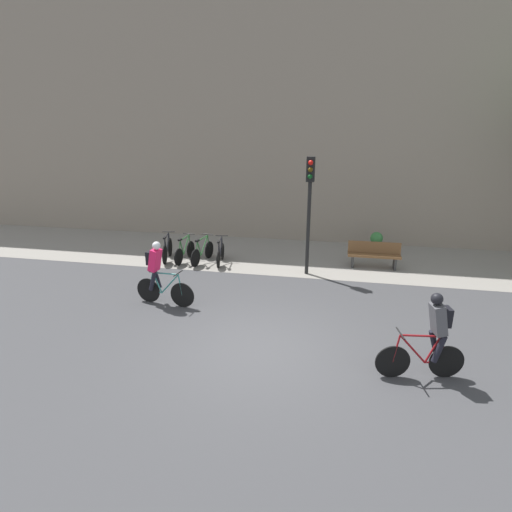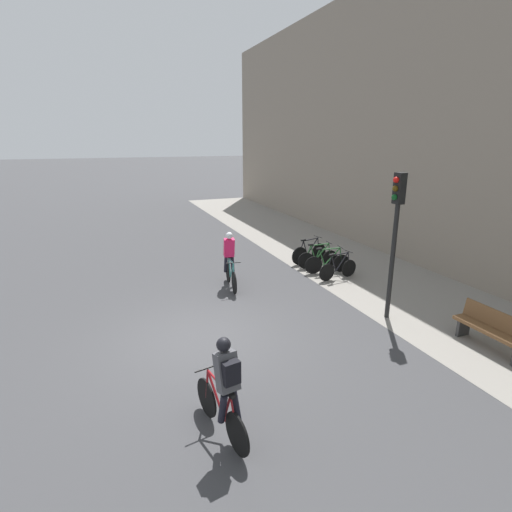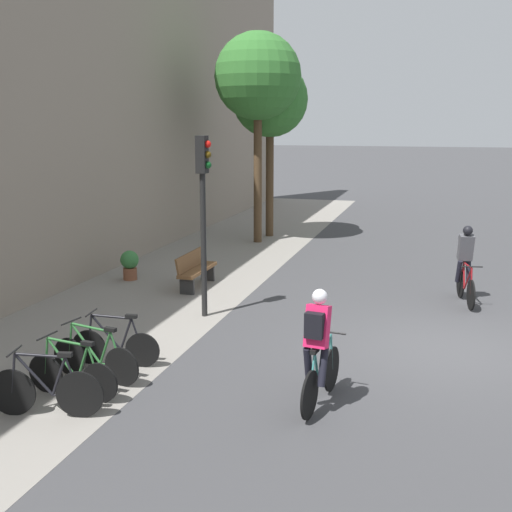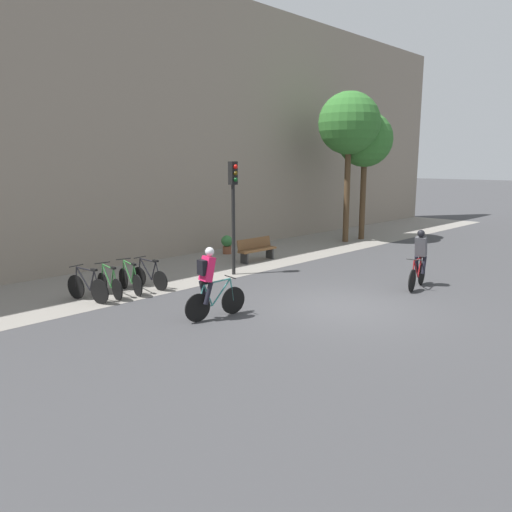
{
  "view_description": "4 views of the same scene",
  "coord_description": "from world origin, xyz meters",
  "px_view_note": "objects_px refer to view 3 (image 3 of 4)",
  "views": [
    {
      "loc": [
        1.44,
        -7.66,
        4.68
      ],
      "look_at": [
        -0.72,
        3.31,
        1.05
      ],
      "focal_mm": 28.0,
      "sensor_mm": 36.0,
      "label": 1
    },
    {
      "loc": [
        8.5,
        -1.92,
        4.59
      ],
      "look_at": [
        -2.31,
        2.35,
        1.17
      ],
      "focal_mm": 28.0,
      "sensor_mm": 36.0,
      "label": 2
    },
    {
      "loc": [
        -11.7,
        0.21,
        4.09
      ],
      "look_at": [
        0.49,
        3.73,
        1.42
      ],
      "focal_mm": 45.0,
      "sensor_mm": 36.0,
      "label": 3
    },
    {
      "loc": [
        -10.78,
        -7.2,
        3.8
      ],
      "look_at": [
        -0.63,
        2.61,
        1.13
      ],
      "focal_mm": 35.0,
      "sensor_mm": 36.0,
      "label": 4
    }
  ],
  "objects_px": {
    "cyclist_grey": "(466,261)",
    "parked_bike_3": "(115,344)",
    "cyclist_pink": "(318,347)",
    "bench": "(196,269)",
    "parked_bike_1": "(72,373)",
    "traffic_light_pole": "(203,194)",
    "parked_bike_2": "(95,357)",
    "parked_bike_0": "(46,389)",
    "potted_plant": "(130,264)"
  },
  "relations": [
    {
      "from": "cyclist_pink",
      "to": "bench",
      "type": "relative_size",
      "value": 1.01
    },
    {
      "from": "parked_bike_0",
      "to": "potted_plant",
      "type": "distance_m",
      "value": 8.02
    },
    {
      "from": "cyclist_grey",
      "to": "parked_bike_3",
      "type": "xyz_separation_m",
      "value": [
        -5.85,
        5.81,
        -0.57
      ]
    },
    {
      "from": "parked_bike_2",
      "to": "traffic_light_pole",
      "type": "xyz_separation_m",
      "value": [
        3.77,
        -0.46,
        2.24
      ]
    },
    {
      "from": "cyclist_pink",
      "to": "potted_plant",
      "type": "xyz_separation_m",
      "value": [
        6.28,
        6.2,
        -0.51
      ]
    },
    {
      "from": "bench",
      "to": "cyclist_pink",
      "type": "bearing_deg",
      "value": -144.86
    },
    {
      "from": "parked_bike_2",
      "to": "parked_bike_3",
      "type": "relative_size",
      "value": 1.08
    },
    {
      "from": "parked_bike_1",
      "to": "cyclist_grey",
      "type": "bearing_deg",
      "value": -38.93
    },
    {
      "from": "cyclist_pink",
      "to": "traffic_light_pole",
      "type": "bearing_deg",
      "value": 39.77
    },
    {
      "from": "parked_bike_0",
      "to": "potted_plant",
      "type": "height_order",
      "value": "parked_bike_0"
    },
    {
      "from": "cyclist_grey",
      "to": "parked_bike_2",
      "type": "relative_size",
      "value": 1.07
    },
    {
      "from": "parked_bike_0",
      "to": "cyclist_grey",
      "type": "bearing_deg",
      "value": -36.47
    },
    {
      "from": "parked_bike_0",
      "to": "parked_bike_1",
      "type": "xyz_separation_m",
      "value": [
        0.67,
        -0.0,
        -0.02
      ]
    },
    {
      "from": "traffic_light_pole",
      "to": "parked_bike_2",
      "type": "bearing_deg",
      "value": 173.06
    },
    {
      "from": "traffic_light_pole",
      "to": "parked_bike_1",
      "type": "bearing_deg",
      "value": 174.09
    },
    {
      "from": "parked_bike_1",
      "to": "parked_bike_3",
      "type": "bearing_deg",
      "value": 0.0
    },
    {
      "from": "cyclist_pink",
      "to": "potted_plant",
      "type": "distance_m",
      "value": 8.84
    },
    {
      "from": "cyclist_pink",
      "to": "parked_bike_0",
      "type": "distance_m",
      "value": 3.89
    },
    {
      "from": "parked_bike_3",
      "to": "traffic_light_pole",
      "type": "distance_m",
      "value": 3.86
    },
    {
      "from": "cyclist_grey",
      "to": "parked_bike_1",
      "type": "relative_size",
      "value": 1.12
    },
    {
      "from": "parked_bike_0",
      "to": "parked_bike_3",
      "type": "height_order",
      "value": "parked_bike_0"
    },
    {
      "from": "cyclist_grey",
      "to": "bench",
      "type": "xyz_separation_m",
      "value": [
        -0.51,
        6.43,
        -0.47
      ]
    },
    {
      "from": "traffic_light_pole",
      "to": "potted_plant",
      "type": "xyz_separation_m",
      "value": [
        2.48,
        3.04,
        -2.19
      ]
    },
    {
      "from": "cyclist_grey",
      "to": "parked_bike_0",
      "type": "distance_m",
      "value": 9.79
    },
    {
      "from": "cyclist_pink",
      "to": "parked_bike_2",
      "type": "height_order",
      "value": "cyclist_pink"
    },
    {
      "from": "cyclist_pink",
      "to": "parked_bike_1",
      "type": "bearing_deg",
      "value": 100.16
    },
    {
      "from": "cyclist_grey",
      "to": "parked_bike_3",
      "type": "height_order",
      "value": "cyclist_grey"
    },
    {
      "from": "cyclist_grey",
      "to": "potted_plant",
      "type": "xyz_separation_m",
      "value": [
        -0.26,
        8.39,
        -0.51
      ]
    },
    {
      "from": "bench",
      "to": "cyclist_grey",
      "type": "bearing_deg",
      "value": -85.45
    },
    {
      "from": "cyclist_pink",
      "to": "cyclist_grey",
      "type": "xyz_separation_m",
      "value": [
        6.54,
        -2.19,
        0.0
      ]
    },
    {
      "from": "parked_bike_0",
      "to": "parked_bike_1",
      "type": "distance_m",
      "value": 0.67
    },
    {
      "from": "bench",
      "to": "potted_plant",
      "type": "xyz_separation_m",
      "value": [
        0.25,
        1.95,
        -0.04
      ]
    },
    {
      "from": "parked_bike_3",
      "to": "potted_plant",
      "type": "xyz_separation_m",
      "value": [
        5.58,
        2.58,
        0.06
      ]
    },
    {
      "from": "parked_bike_1",
      "to": "parked_bike_3",
      "type": "height_order",
      "value": "parked_bike_1"
    },
    {
      "from": "potted_plant",
      "to": "parked_bike_3",
      "type": "bearing_deg",
      "value": -155.21
    },
    {
      "from": "cyclist_pink",
      "to": "potted_plant",
      "type": "relative_size",
      "value": 2.29
    },
    {
      "from": "parked_bike_1",
      "to": "traffic_light_pole",
      "type": "bearing_deg",
      "value": -5.91
    },
    {
      "from": "parked_bike_2",
      "to": "traffic_light_pole",
      "type": "height_order",
      "value": "traffic_light_pole"
    },
    {
      "from": "cyclist_grey",
      "to": "potted_plant",
      "type": "bearing_deg",
      "value": 91.81
    },
    {
      "from": "cyclist_pink",
      "to": "parked_bike_3",
      "type": "relative_size",
      "value": 1.15
    },
    {
      "from": "parked_bike_1",
      "to": "parked_bike_2",
      "type": "relative_size",
      "value": 0.95
    },
    {
      "from": "parked_bike_0",
      "to": "parked_bike_1",
      "type": "relative_size",
      "value": 1.03
    },
    {
      "from": "parked_bike_1",
      "to": "bench",
      "type": "distance_m",
      "value": 6.71
    },
    {
      "from": "cyclist_grey",
      "to": "bench",
      "type": "distance_m",
      "value": 6.47
    },
    {
      "from": "parked_bike_1",
      "to": "bench",
      "type": "relative_size",
      "value": 0.9
    },
    {
      "from": "cyclist_pink",
      "to": "traffic_light_pole",
      "type": "height_order",
      "value": "traffic_light_pole"
    },
    {
      "from": "cyclist_grey",
      "to": "parked_bike_2",
      "type": "distance_m",
      "value": 8.75
    },
    {
      "from": "cyclist_grey",
      "to": "traffic_light_pole",
      "type": "xyz_separation_m",
      "value": [
        -2.75,
        5.35,
        1.68
      ]
    },
    {
      "from": "cyclist_pink",
      "to": "parked_bike_0",
      "type": "xyz_separation_m",
      "value": [
        -1.32,
        3.62,
        -0.54
      ]
    },
    {
      "from": "cyclist_pink",
      "to": "bench",
      "type": "height_order",
      "value": "cyclist_pink"
    }
  ]
}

